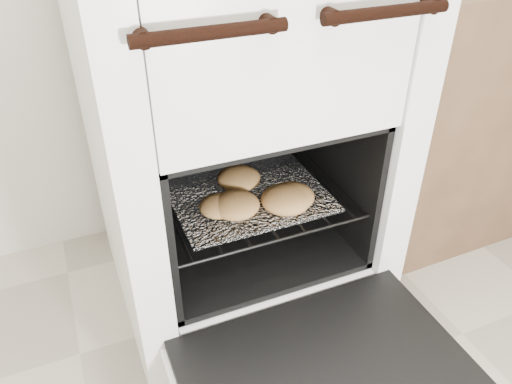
# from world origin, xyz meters

# --- Properties ---
(stove) EXTENTS (0.67, 0.75, 1.03)m
(stove) POSITION_xyz_m (0.15, 1.13, 0.50)
(stove) COLOR white
(stove) RESTS_ON ground
(oven_rack) EXTENTS (0.49, 0.47, 0.01)m
(oven_rack) POSITION_xyz_m (0.15, 1.05, 0.40)
(oven_rack) COLOR black
(oven_rack) RESTS_ON stove
(foil_sheet) EXTENTS (0.38, 0.34, 0.01)m
(foil_sheet) POSITION_xyz_m (0.15, 1.03, 0.41)
(foil_sheet) COLOR white
(foil_sheet) RESTS_ON oven_rack
(baked_rolls) EXTENTS (0.31, 0.28, 0.05)m
(baked_rolls) POSITION_xyz_m (0.16, 0.96, 0.44)
(baked_rolls) COLOR #E09B59
(baked_rolls) RESTS_ON foil_sheet
(counter) EXTENTS (0.84, 0.57, 0.83)m
(counter) POSITION_xyz_m (0.93, 1.24, 0.42)
(counter) COLOR brown
(counter) RESTS_ON ground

